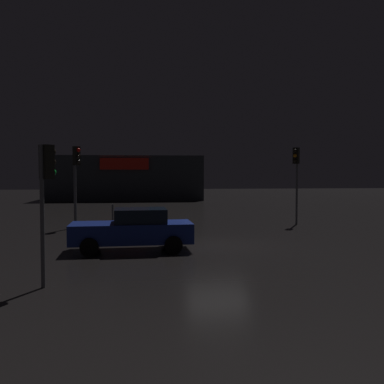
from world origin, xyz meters
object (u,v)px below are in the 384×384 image
traffic_signal_opposite (46,178)px  traffic_signal_cross_right (76,171)px  traffic_signal_cross_left (296,167)px  car_near (133,229)px  store_building (126,178)px

traffic_signal_opposite → traffic_signal_cross_right: (-1.15, 11.93, 0.24)m
traffic_signal_cross_left → traffic_signal_cross_right: size_ratio=1.01×
traffic_signal_cross_right → car_near: size_ratio=0.95×
traffic_signal_opposite → car_near: bearing=67.1°
traffic_signal_cross_left → traffic_signal_opposite: bearing=-132.3°
traffic_signal_opposite → traffic_signal_cross_left: traffic_signal_cross_left is taller
store_building → traffic_signal_cross_left: store_building is taller
traffic_signal_opposite → car_near: (2.07, 4.89, -2.00)m
traffic_signal_opposite → traffic_signal_cross_right: traffic_signal_cross_right is taller
traffic_signal_opposite → traffic_signal_cross_left: (11.04, 12.15, 0.47)m
store_building → traffic_signal_cross_right: size_ratio=3.79×
store_building → car_near: store_building is taller
store_building → traffic_signal_cross_left: (10.67, -24.63, 0.90)m
traffic_signal_opposite → traffic_signal_cross_right: bearing=95.5°
traffic_signal_opposite → traffic_signal_cross_right: 11.98m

